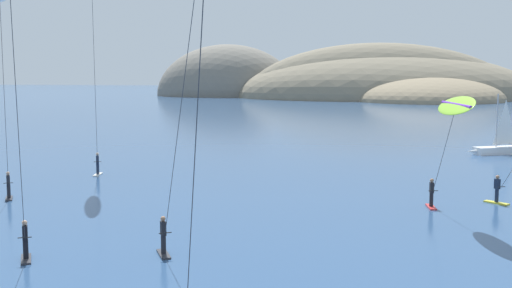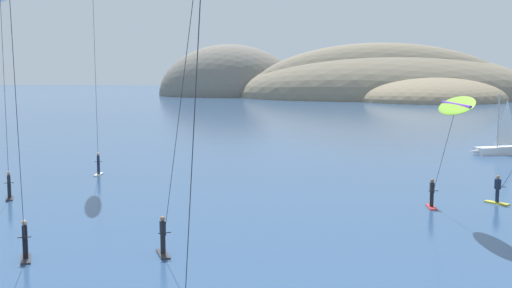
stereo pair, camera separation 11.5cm
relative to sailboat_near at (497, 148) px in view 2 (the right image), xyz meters
name	(u,v)px [view 2 (the right image)]	position (x,y,z in m)	size (l,w,h in m)	color
headland_island	(358,98)	(-12.99, 119.59, -0.64)	(109.65, 59.38, 30.93)	slate
sailboat_near	(497,148)	(0.00, 0.00, 0.00)	(5.78, 3.37, 5.70)	white
kitesurfer_cyan	(190,19)	(-18.80, -40.83, 9.04)	(4.95, 7.74, 11.00)	#2D2D33
kitesurfer_white	(1,14)	(-33.09, -28.55, 10.45)	(3.89, 5.48, 12.30)	#2D2D33
kitesurfer_green	(93,0)	(-31.61, -19.06, 12.19)	(3.35, 6.28, 14.30)	silver
kitesurfer_lime	(454,114)	(-8.19, -28.95, 5.07)	(1.96, 7.49, 6.68)	red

